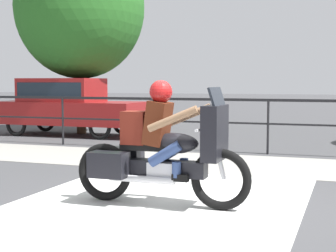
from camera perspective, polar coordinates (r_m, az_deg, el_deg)
name	(u,v)px	position (r m, az deg, el deg)	size (l,w,h in m)	color
ground_plane	(207,206)	(6.61, 4.31, -8.84)	(120.00, 120.00, 0.00)	#424244
sidewalk_band	(255,165)	(9.87, 9.57, -4.28)	(44.00, 2.40, 0.01)	#99968E
crosswalk_band	(155,205)	(6.62, -1.49, -8.78)	(3.66, 6.00, 0.01)	silver
fence_railing	(268,111)	(11.32, 11.05, 1.68)	(36.00, 0.05, 1.21)	black
motorcycle	(161,149)	(6.51, -0.75, -2.61)	(2.34, 0.76, 1.59)	black
parked_car	(67,103)	(15.41, -11.15, 2.49)	(4.35, 1.63, 1.67)	maroon
tree_behind_car	(80,8)	(16.05, -9.75, 12.81)	(3.88, 3.88, 5.94)	brown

